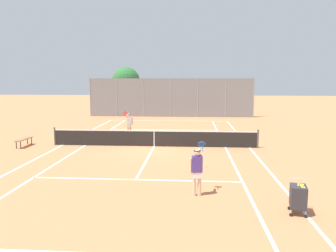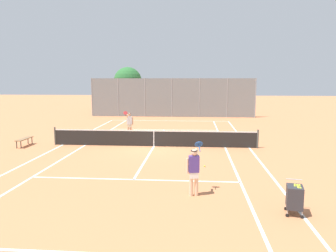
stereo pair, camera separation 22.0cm
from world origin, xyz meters
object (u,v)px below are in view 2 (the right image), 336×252
at_px(ball_cart, 295,197).
at_px(player_near_side, 194,169).
at_px(tennis_net, 154,138).
at_px(courtside_bench, 24,139).
at_px(tree_behind_left, 127,82).
at_px(loose_tennis_ball_1, 125,144).
at_px(loose_tennis_ball_0, 205,166).
at_px(player_far_left, 129,123).

bearing_deg(ball_cart, player_near_side, 155.67).
xyz_separation_m(tennis_net, courtside_bench, (-7.58, -0.54, -0.10)).
bearing_deg(tennis_net, tree_behind_left, 106.02).
xyz_separation_m(player_near_side, loose_tennis_ball_1, (-4.17, 8.30, -0.89)).
relative_size(player_near_side, loose_tennis_ball_0, 26.88).
distance_m(loose_tennis_ball_1, courtside_bench, 5.84).
bearing_deg(tennis_net, player_near_side, -73.56).
bearing_deg(player_near_side, tennis_net, 106.44).
relative_size(player_far_left, loose_tennis_ball_0, 26.88).
height_order(player_far_left, courtside_bench, player_far_left).
relative_size(player_near_side, loose_tennis_ball_1, 26.88).
bearing_deg(ball_cart, tennis_net, 119.56).
height_order(ball_cart, loose_tennis_ball_1, ball_cart).
relative_size(ball_cart, player_far_left, 0.54).
xyz_separation_m(ball_cart, loose_tennis_ball_0, (-2.45, 5.02, -0.50)).
xyz_separation_m(ball_cart, courtside_bench, (-12.85, 8.76, -0.12)).
distance_m(player_far_left, loose_tennis_ball_1, 3.20).
bearing_deg(courtside_bench, ball_cart, -34.27).
bearing_deg(tree_behind_left, loose_tennis_ball_0, -70.41).
height_order(tennis_net, loose_tennis_ball_1, tennis_net).
height_order(tennis_net, player_near_side, player_near_side).
distance_m(tennis_net, courtside_bench, 7.60).
bearing_deg(loose_tennis_ball_1, player_far_left, 95.62).
relative_size(tennis_net, courtside_bench, 8.00).
bearing_deg(loose_tennis_ball_1, tree_behind_left, 101.02).
distance_m(tennis_net, loose_tennis_ball_0, 5.15).
bearing_deg(loose_tennis_ball_1, ball_cart, -53.61).
bearing_deg(ball_cart, player_far_left, 120.24).
relative_size(tennis_net, player_far_left, 6.76).
bearing_deg(tennis_net, player_far_left, 122.06).
xyz_separation_m(player_near_side, tree_behind_left, (-7.80, 26.95, 2.67)).
distance_m(tennis_net, player_near_side, 8.33).
distance_m(courtside_bench, tree_behind_left, 19.89).
relative_size(player_near_side, player_far_left, 1.00).
xyz_separation_m(player_near_side, courtside_bench, (-9.93, 7.44, -0.52)).
bearing_deg(player_near_side, player_far_left, 111.48).
bearing_deg(tree_behind_left, player_far_left, -77.94).
height_order(ball_cart, player_far_left, player_far_left).
distance_m(ball_cart, tree_behind_left, 30.39).
xyz_separation_m(tennis_net, loose_tennis_ball_1, (-1.82, 0.32, -0.48)).
height_order(player_far_left, loose_tennis_ball_1, player_far_left).
xyz_separation_m(ball_cart, player_near_side, (-2.92, 1.32, 0.39)).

